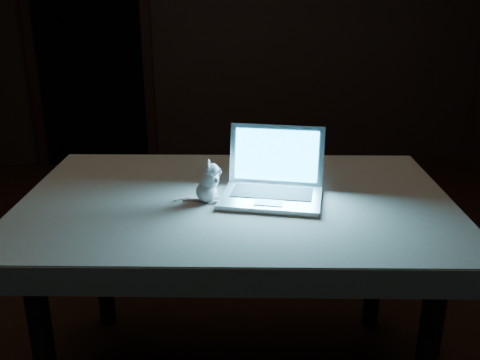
{
  "coord_description": "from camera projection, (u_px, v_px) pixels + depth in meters",
  "views": [
    {
      "loc": [
        0.03,
        -2.18,
        1.54
      ],
      "look_at": [
        0.09,
        -0.36,
        0.87
      ],
      "focal_mm": 40.0,
      "sensor_mm": 36.0,
      "label": 1
    }
  ],
  "objects": [
    {
      "name": "table",
      "position": [
        237.0,
        292.0,
        2.11
      ],
      "size": [
        1.52,
        1.02,
        0.79
      ],
      "primitive_type": null,
      "rotation": [
        0.0,
        0.0,
        -0.05
      ],
      "color": "black",
      "rests_on": "floor"
    },
    {
      "name": "laptop",
      "position": [
        272.0,
        169.0,
        1.9
      ],
      "size": [
        0.42,
        0.38,
        0.24
      ],
      "primitive_type": null,
      "rotation": [
        0.0,
        0.0,
        -0.21
      ],
      "color": "silver",
      "rests_on": "tablecloth"
    },
    {
      "name": "floor",
      "position": [
        220.0,
        324.0,
        2.58
      ],
      "size": [
        5.0,
        5.0,
        0.0
      ],
      "primitive_type": "plane",
      "color": "black",
      "rests_on": "ground"
    },
    {
      "name": "plush_mouse",
      "position": [
        206.0,
        181.0,
        1.91
      ],
      "size": [
        0.14,
        0.14,
        0.15
      ],
      "primitive_type": null,
      "rotation": [
        0.0,
        0.0,
        -0.35
      ],
      "color": "silver",
      "rests_on": "tablecloth"
    },
    {
      "name": "tablecloth",
      "position": [
        219.0,
        213.0,
        1.95
      ],
      "size": [
        1.76,
        1.36,
        0.09
      ],
      "primitive_type": null,
      "rotation": [
        0.0,
        0.0,
        -0.22
      ],
      "color": "beige",
      "rests_on": "table"
    },
    {
      "name": "back_wall",
      "position": [
        218.0,
        16.0,
        4.48
      ],
      "size": [
        4.5,
        0.04,
        2.6
      ],
      "primitive_type": "cube",
      "color": "black",
      "rests_on": "ground"
    },
    {
      "name": "doorway",
      "position": [
        89.0,
        45.0,
        4.53
      ],
      "size": [
        1.06,
        0.36,
        2.13
      ],
      "primitive_type": null,
      "color": "black",
      "rests_on": "back_wall"
    }
  ]
}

